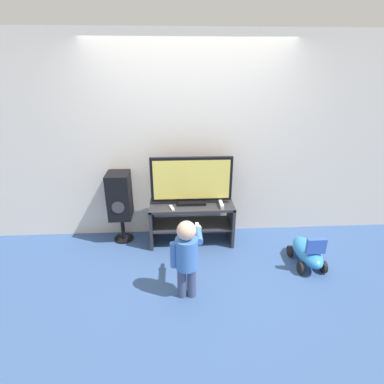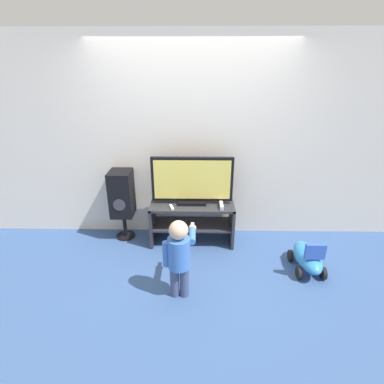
{
  "view_description": "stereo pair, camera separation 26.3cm",
  "coord_description": "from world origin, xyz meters",
  "px_view_note": "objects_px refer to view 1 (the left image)",
  "views": [
    {
      "loc": [
        -0.2,
        -3.27,
        2.19
      ],
      "look_at": [
        0.0,
        0.13,
        0.75
      ],
      "focal_mm": 28.0,
      "sensor_mm": 36.0,
      "label": 1
    },
    {
      "loc": [
        0.06,
        -3.27,
        2.19
      ],
      "look_at": [
        0.0,
        0.13,
        0.75
      ],
      "focal_mm": 28.0,
      "sensor_mm": 36.0,
      "label": 2
    }
  ],
  "objects_px": {
    "television": "(191,181)",
    "ride_on_toy": "(308,252)",
    "game_console": "(221,205)",
    "remote_primary": "(172,208)",
    "child": "(187,253)",
    "speaker_tower": "(120,197)"
  },
  "relations": [
    {
      "from": "television",
      "to": "ride_on_toy",
      "type": "height_order",
      "value": "television"
    },
    {
      "from": "game_console",
      "to": "remote_primary",
      "type": "bearing_deg",
      "value": -177.38
    },
    {
      "from": "child",
      "to": "game_console",
      "type": "bearing_deg",
      "value": 63.1
    },
    {
      "from": "child",
      "to": "speaker_tower",
      "type": "distance_m",
      "value": 1.4
    },
    {
      "from": "ride_on_toy",
      "to": "child",
      "type": "bearing_deg",
      "value": -163.19
    },
    {
      "from": "television",
      "to": "remote_primary",
      "type": "relative_size",
      "value": 7.64
    },
    {
      "from": "remote_primary",
      "to": "child",
      "type": "relative_size",
      "value": 0.16
    },
    {
      "from": "game_console",
      "to": "ride_on_toy",
      "type": "distance_m",
      "value": 1.16
    },
    {
      "from": "game_console",
      "to": "child",
      "type": "xyz_separation_m",
      "value": [
        -0.48,
        -0.94,
        -0.07
      ]
    },
    {
      "from": "speaker_tower",
      "to": "ride_on_toy",
      "type": "xyz_separation_m",
      "value": [
        2.26,
        -0.69,
        -0.46
      ]
    },
    {
      "from": "child",
      "to": "speaker_tower",
      "type": "height_order",
      "value": "speaker_tower"
    },
    {
      "from": "remote_primary",
      "to": "ride_on_toy",
      "type": "height_order",
      "value": "remote_primary"
    },
    {
      "from": "remote_primary",
      "to": "ride_on_toy",
      "type": "xyz_separation_m",
      "value": [
        1.59,
        -0.48,
        -0.39
      ]
    },
    {
      "from": "game_console",
      "to": "remote_primary",
      "type": "relative_size",
      "value": 1.4
    },
    {
      "from": "game_console",
      "to": "ride_on_toy",
      "type": "height_order",
      "value": "game_console"
    },
    {
      "from": "remote_primary",
      "to": "child",
      "type": "height_order",
      "value": "child"
    },
    {
      "from": "child",
      "to": "ride_on_toy",
      "type": "distance_m",
      "value": 1.54
    },
    {
      "from": "child",
      "to": "remote_primary",
      "type": "bearing_deg",
      "value": 99.2
    },
    {
      "from": "remote_primary",
      "to": "speaker_tower",
      "type": "distance_m",
      "value": 0.71
    },
    {
      "from": "remote_primary",
      "to": "ride_on_toy",
      "type": "bearing_deg",
      "value": -16.65
    },
    {
      "from": "television",
      "to": "speaker_tower",
      "type": "bearing_deg",
      "value": 175.8
    },
    {
      "from": "remote_primary",
      "to": "speaker_tower",
      "type": "xyz_separation_m",
      "value": [
        -0.67,
        0.22,
        0.07
      ]
    }
  ]
}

